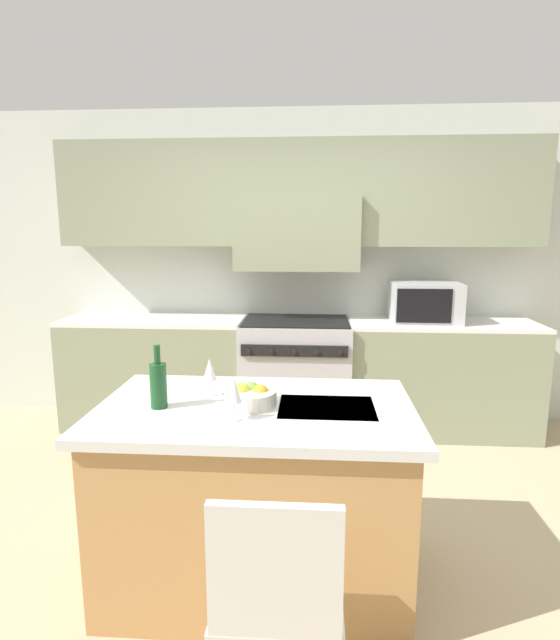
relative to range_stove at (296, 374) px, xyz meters
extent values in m
plane|color=tan|center=(0.00, -1.76, -0.47)|extent=(10.00, 10.00, 0.00)
cube|color=silver|center=(0.00, 0.36, 0.88)|extent=(10.00, 0.06, 2.70)
cube|color=gray|center=(0.00, 0.16, 1.50)|extent=(3.95, 0.34, 0.85)
cube|color=gray|center=(0.00, 0.13, 1.18)|extent=(1.03, 0.40, 0.60)
cube|color=gray|center=(-1.21, 0.02, -0.02)|extent=(1.52, 0.62, 0.91)
cube|color=white|center=(-1.21, 0.02, 0.45)|extent=(1.52, 0.62, 0.03)
cube|color=gray|center=(1.21, 0.02, -0.02)|extent=(1.52, 0.62, 0.91)
cube|color=white|center=(1.21, 0.02, 0.45)|extent=(1.52, 0.62, 0.03)
cube|color=#B7B7BC|center=(0.00, 0.00, -0.01)|extent=(0.90, 0.66, 0.93)
cube|color=black|center=(0.00, 0.00, 0.46)|extent=(0.87, 0.61, 0.01)
cube|color=black|center=(0.00, -0.34, 0.29)|extent=(0.83, 0.02, 0.09)
cylinder|color=black|center=(-0.35, -0.35, 0.29)|extent=(0.04, 0.02, 0.04)
cylinder|color=black|center=(-0.18, -0.35, 0.29)|extent=(0.04, 0.02, 0.04)
cylinder|color=black|center=(0.00, -0.35, 0.29)|extent=(0.04, 0.02, 0.04)
cylinder|color=black|center=(0.18, -0.35, 0.29)|extent=(0.04, 0.02, 0.04)
cylinder|color=black|center=(0.35, -0.35, 0.29)|extent=(0.04, 0.02, 0.04)
cube|color=#B7B7BC|center=(1.05, 0.02, 0.63)|extent=(0.54, 0.42, 0.33)
cube|color=black|center=(1.00, -0.19, 0.63)|extent=(0.42, 0.01, 0.27)
cube|color=#B7844C|center=(-0.11, -1.91, -0.05)|extent=(1.36, 0.81, 0.85)
cube|color=silver|center=(-0.11, -1.91, 0.40)|extent=(1.45, 0.88, 0.04)
cube|color=#2D2D30|center=(0.21, -1.91, 0.42)|extent=(0.44, 0.32, 0.01)
cylinder|color=#B2B2B7|center=(0.21, -1.72, 0.42)|extent=(0.02, 0.02, 0.00)
cube|color=beige|center=(0.05, -2.62, 0.01)|extent=(0.42, 0.40, 0.04)
cube|color=beige|center=(0.05, -2.80, 0.24)|extent=(0.40, 0.04, 0.43)
cylinder|color=beige|center=(-0.13, -2.45, -0.24)|extent=(0.04, 0.04, 0.46)
cylinder|color=beige|center=(0.22, -2.45, -0.24)|extent=(0.04, 0.04, 0.46)
cylinder|color=#194723|center=(-0.55, -1.97, 0.53)|extent=(0.08, 0.08, 0.20)
cylinder|color=#194723|center=(-0.55, -1.97, 0.67)|extent=(0.03, 0.03, 0.09)
cylinder|color=white|center=(-0.18, -2.10, 0.43)|extent=(0.06, 0.06, 0.01)
cylinder|color=white|center=(-0.18, -2.10, 0.47)|extent=(0.01, 0.01, 0.08)
cone|color=white|center=(-0.18, -2.10, 0.56)|extent=(0.07, 0.07, 0.11)
cylinder|color=white|center=(-0.35, -1.80, 0.43)|extent=(0.06, 0.06, 0.01)
cylinder|color=white|center=(-0.35, -1.80, 0.47)|extent=(0.01, 0.01, 0.08)
cone|color=white|center=(-0.35, -1.80, 0.56)|extent=(0.07, 0.07, 0.11)
cylinder|color=silver|center=(-0.14, -1.92, 0.46)|extent=(0.24, 0.24, 0.07)
sphere|color=gold|center=(-0.18, -1.92, 0.49)|extent=(0.09, 0.09, 0.09)
sphere|color=gold|center=(-0.09, -1.92, 0.49)|extent=(0.08, 0.08, 0.08)
sphere|color=#66A83D|center=(-0.14, -1.88, 0.49)|extent=(0.07, 0.07, 0.07)
camera|label=1|loc=(0.15, -4.09, 1.23)|focal=28.00mm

